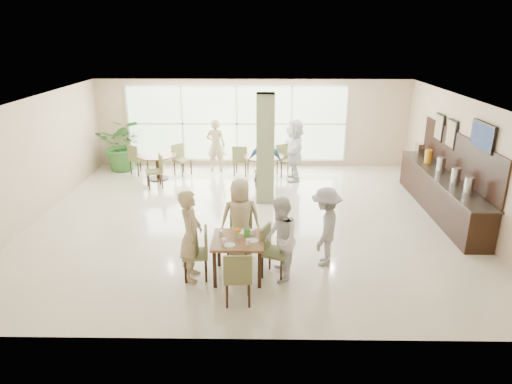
{
  "coord_description": "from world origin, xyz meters",
  "views": [
    {
      "loc": [
        0.33,
        -10.03,
        4.26
      ],
      "look_at": [
        0.2,
        -1.2,
        1.1
      ],
      "focal_mm": 32.0,
      "sensor_mm": 36.0,
      "label": 1
    }
  ],
  "objects_px": {
    "round_table_left": "(157,160)",
    "teen_standing": "(325,227)",
    "main_table": "(238,244)",
    "teen_far": "(240,218)",
    "teen_right": "(280,239)",
    "adult_b": "(294,150)",
    "adult_a": "(265,162)",
    "potted_plant": "(123,144)",
    "adult_standing": "(216,145)",
    "buffet_counter": "(441,191)",
    "round_table_right": "(264,161)",
    "teen_left": "(191,236)"
  },
  "relations": [
    {
      "from": "adult_b",
      "to": "round_table_right",
      "type": "bearing_deg",
      "value": -86.04
    },
    {
      "from": "main_table",
      "to": "round_table_right",
      "type": "bearing_deg",
      "value": 85.36
    },
    {
      "from": "round_table_right",
      "to": "round_table_left",
      "type": "bearing_deg",
      "value": 178.94
    },
    {
      "from": "round_table_left",
      "to": "adult_b",
      "type": "height_order",
      "value": "adult_b"
    },
    {
      "from": "teen_far",
      "to": "teen_right",
      "type": "bearing_deg",
      "value": 120.71
    },
    {
      "from": "main_table",
      "to": "potted_plant",
      "type": "height_order",
      "value": "potted_plant"
    },
    {
      "from": "teen_far",
      "to": "teen_standing",
      "type": "distance_m",
      "value": 1.65
    },
    {
      "from": "main_table",
      "to": "teen_standing",
      "type": "relative_size",
      "value": 0.6
    },
    {
      "from": "teen_far",
      "to": "adult_b",
      "type": "distance_m",
      "value": 5.04
    },
    {
      "from": "potted_plant",
      "to": "adult_standing",
      "type": "relative_size",
      "value": 1.0
    },
    {
      "from": "round_table_right",
      "to": "main_table",
      "type": "bearing_deg",
      "value": -94.64
    },
    {
      "from": "adult_standing",
      "to": "teen_left",
      "type": "bearing_deg",
      "value": 100.53
    },
    {
      "from": "round_table_left",
      "to": "teen_standing",
      "type": "height_order",
      "value": "teen_standing"
    },
    {
      "from": "adult_b",
      "to": "adult_standing",
      "type": "xyz_separation_m",
      "value": [
        -2.4,
        0.85,
        -0.08
      ]
    },
    {
      "from": "main_table",
      "to": "buffet_counter",
      "type": "bearing_deg",
      "value": 33.78
    },
    {
      "from": "main_table",
      "to": "teen_far",
      "type": "relative_size",
      "value": 0.58
    },
    {
      "from": "round_table_left",
      "to": "teen_far",
      "type": "height_order",
      "value": "teen_far"
    },
    {
      "from": "round_table_left",
      "to": "adult_a",
      "type": "bearing_deg",
      "value": -17.09
    },
    {
      "from": "buffet_counter",
      "to": "adult_standing",
      "type": "distance_m",
      "value": 6.74
    },
    {
      "from": "teen_far",
      "to": "teen_right",
      "type": "xyz_separation_m",
      "value": [
        0.74,
        -0.91,
        -0.02
      ]
    },
    {
      "from": "potted_plant",
      "to": "teen_right",
      "type": "distance_m",
      "value": 8.21
    },
    {
      "from": "potted_plant",
      "to": "teen_far",
      "type": "xyz_separation_m",
      "value": [
        3.98,
        -5.8,
        -0.04
      ]
    },
    {
      "from": "potted_plant",
      "to": "teen_far",
      "type": "distance_m",
      "value": 7.03
    },
    {
      "from": "main_table",
      "to": "round_table_left",
      "type": "distance_m",
      "value": 6.33
    },
    {
      "from": "main_table",
      "to": "potted_plant",
      "type": "distance_m",
      "value": 7.76
    },
    {
      "from": "round_table_left",
      "to": "round_table_right",
      "type": "relative_size",
      "value": 0.96
    },
    {
      "from": "round_table_left",
      "to": "teen_standing",
      "type": "distance_m",
      "value": 6.77
    },
    {
      "from": "main_table",
      "to": "teen_left",
      "type": "bearing_deg",
      "value": -175.73
    },
    {
      "from": "teen_far",
      "to": "adult_a",
      "type": "distance_m",
      "value": 3.9
    },
    {
      "from": "adult_a",
      "to": "teen_right",
      "type": "bearing_deg",
      "value": -77.34
    },
    {
      "from": "teen_far",
      "to": "adult_standing",
      "type": "xyz_separation_m",
      "value": [
        -1.04,
        5.7,
        0.04
      ]
    },
    {
      "from": "round_table_right",
      "to": "adult_b",
      "type": "bearing_deg",
      "value": 3.46
    },
    {
      "from": "main_table",
      "to": "adult_standing",
      "type": "relative_size",
      "value": 0.55
    },
    {
      "from": "teen_left",
      "to": "adult_b",
      "type": "bearing_deg",
      "value": -21.36
    },
    {
      "from": "teen_right",
      "to": "adult_b",
      "type": "xyz_separation_m",
      "value": [
        0.62,
        5.77,
        0.14
      ]
    },
    {
      "from": "potted_plant",
      "to": "teen_standing",
      "type": "height_order",
      "value": "potted_plant"
    },
    {
      "from": "teen_left",
      "to": "adult_b",
      "type": "height_order",
      "value": "adult_b"
    },
    {
      "from": "teen_far",
      "to": "adult_standing",
      "type": "bearing_deg",
      "value": -88.1
    },
    {
      "from": "buffet_counter",
      "to": "potted_plant",
      "type": "height_order",
      "value": "buffet_counter"
    },
    {
      "from": "teen_right",
      "to": "teen_left",
      "type": "bearing_deg",
      "value": -91.47
    },
    {
      "from": "round_table_left",
      "to": "buffet_counter",
      "type": "distance_m",
      "value": 7.92
    },
    {
      "from": "buffet_counter",
      "to": "main_table",
      "type": "bearing_deg",
      "value": -146.22
    },
    {
      "from": "potted_plant",
      "to": "teen_standing",
      "type": "relative_size",
      "value": 1.09
    },
    {
      "from": "buffet_counter",
      "to": "teen_right",
      "type": "bearing_deg",
      "value": -141.21
    },
    {
      "from": "teen_right",
      "to": "teen_far",
      "type": "bearing_deg",
      "value": -142.81
    },
    {
      "from": "adult_b",
      "to": "adult_a",
      "type": "bearing_deg",
      "value": -40.87
    },
    {
      "from": "round_table_right",
      "to": "adult_standing",
      "type": "xyz_separation_m",
      "value": [
        -1.5,
        0.9,
        0.24
      ]
    },
    {
      "from": "potted_plant",
      "to": "adult_standing",
      "type": "xyz_separation_m",
      "value": [
        2.94,
        -0.09,
        -0.0
      ]
    },
    {
      "from": "potted_plant",
      "to": "teen_standing",
      "type": "xyz_separation_m",
      "value": [
        5.59,
        -6.14,
        -0.07
      ]
    },
    {
      "from": "teen_right",
      "to": "adult_a",
      "type": "relative_size",
      "value": 0.94
    }
  ]
}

